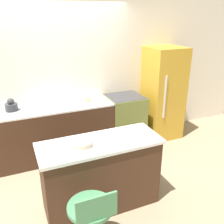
{
  "coord_description": "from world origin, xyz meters",
  "views": [
    {
      "loc": [
        -0.77,
        -3.53,
        2.33
      ],
      "look_at": [
        0.57,
        -0.39,
        0.96
      ],
      "focal_mm": 40.0,
      "sensor_mm": 36.0,
      "label": 1
    }
  ],
  "objects": [
    {
      "name": "stool_chair",
      "position": [
        -0.22,
        -1.73,
        0.43
      ],
      "size": [
        0.46,
        0.46,
        0.85
      ],
      "color": "#B7B7BC",
      "rests_on": "ground_plane"
    },
    {
      "name": "ground_plane",
      "position": [
        0.0,
        0.0,
        0.0
      ],
      "size": [
        14.0,
        14.0,
        0.0
      ],
      "primitive_type": "plane",
      "color": "#998466"
    },
    {
      "name": "kettle",
      "position": [
        -0.79,
        0.37,
        1.0
      ],
      "size": [
        0.19,
        0.19,
        0.2
      ],
      "color": "#333338",
      "rests_on": "back_counter"
    },
    {
      "name": "mixing_bowl",
      "position": [
        0.34,
        0.37,
        0.98
      ],
      "size": [
        0.26,
        0.26,
        0.11
      ],
      "color": "beige",
      "rests_on": "back_counter"
    },
    {
      "name": "wall_back",
      "position": [
        0.0,
        0.65,
        1.3
      ],
      "size": [
        8.0,
        0.06,
        2.6
      ],
      "color": "silver",
      "rests_on": "ground_plane"
    },
    {
      "name": "refrigerator",
      "position": [
        1.94,
        0.31,
        0.88
      ],
      "size": [
        0.66,
        0.65,
        1.76
      ],
      "color": "gold",
      "rests_on": "ground_plane"
    },
    {
      "name": "kitchen_island",
      "position": [
        0.12,
        -1.09,
        0.46
      ],
      "size": [
        1.47,
        0.57,
        0.92
      ],
      "color": "#422819",
      "rests_on": "ground_plane"
    },
    {
      "name": "fruit_bowl",
      "position": [
        -0.1,
        -1.09,
        0.94
      ],
      "size": [
        0.25,
        0.25,
        0.06
      ],
      "color": "#C1B28E",
      "rests_on": "kitchen_island"
    },
    {
      "name": "back_counter",
      "position": [
        -0.34,
        0.32,
        0.46
      ],
      "size": [
        2.27,
        0.6,
        0.92
      ],
      "color": "#422819",
      "rests_on": "ground_plane"
    },
    {
      "name": "oven_range",
      "position": [
        1.13,
        0.32,
        0.46
      ],
      "size": [
        0.66,
        0.62,
        0.92
      ],
      "color": "olive",
      "rests_on": "ground_plane"
    }
  ]
}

